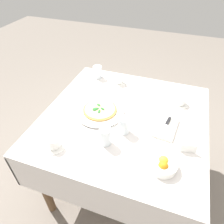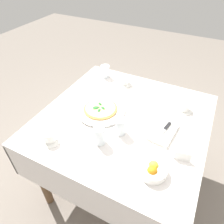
{
  "view_description": "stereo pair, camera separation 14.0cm",
  "coord_description": "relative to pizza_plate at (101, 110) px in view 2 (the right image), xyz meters",
  "views": [
    {
      "loc": [
        1.01,
        0.27,
        1.69
      ],
      "look_at": [
        0.01,
        -0.09,
        0.78
      ],
      "focal_mm": 32.97,
      "sensor_mm": 36.0,
      "label": 1
    },
    {
      "loc": [
        0.96,
        0.39,
        1.69
      ],
      "look_at": [
        0.01,
        -0.09,
        0.78
      ],
      "focal_mm": 32.97,
      "sensor_mm": 36.0,
      "label": 2
    }
  ],
  "objects": [
    {
      "name": "citrus_bowl",
      "position": [
        0.31,
        0.48,
        0.02
      ],
      "size": [
        0.15,
        0.15,
        0.06
      ],
      "color": "white",
      "rests_on": "dining_table"
    },
    {
      "name": "pizza_plate",
      "position": [
        0.0,
        0.0,
        0.0
      ],
      "size": [
        0.34,
        0.34,
        0.02
      ],
      "color": "white",
      "rests_on": "dining_table"
    },
    {
      "name": "dinner_knife",
      "position": [
        0.01,
        0.45,
        0.01
      ],
      "size": [
        0.19,
        0.06,
        0.01
      ],
      "rotation": [
        0.0,
        0.0,
        -0.2
      ],
      "color": "silver",
      "rests_on": "napkin_folded"
    },
    {
      "name": "dining_table",
      "position": [
        -0.01,
        0.17,
        -0.15
      ],
      "size": [
        1.08,
        1.08,
        0.76
      ],
      "color": "white",
      "rests_on": "ground_plane"
    },
    {
      "name": "napkin_folded",
      "position": [
        0.01,
        0.45,
        -0.0
      ],
      "size": [
        0.23,
        0.15,
        0.02
      ],
      "rotation": [
        0.0,
        0.0,
        -0.1
      ],
      "color": "white",
      "rests_on": "dining_table"
    },
    {
      "name": "menu_card",
      "position": [
        0.16,
        0.6,
        0.02
      ],
      "size": [
        0.02,
        0.09,
        0.06
      ],
      "rotation": [
        0.0,
        0.0,
        4.93
      ],
      "color": "white",
      "rests_on": "dining_table"
    },
    {
      "name": "ground_plane",
      "position": [
        -0.01,
        0.17,
        -0.77
      ],
      "size": [
        8.0,
        8.0,
        0.0
      ],
      "primitive_type": "plane",
      "color": "slate"
    },
    {
      "name": "pizza",
      "position": [
        0.0,
        -0.0,
        0.01
      ],
      "size": [
        0.23,
        0.23,
        0.02
      ],
      "color": "#C68E47",
      "rests_on": "pizza_plate"
    },
    {
      "name": "water_glass_left_edge",
      "position": [
        0.12,
        0.21,
        0.04
      ],
      "size": [
        0.07,
        0.07,
        0.11
      ],
      "color": "white",
      "rests_on": "dining_table"
    },
    {
      "name": "coffee_cup_far_right",
      "position": [
        0.37,
        -0.13,
        0.02
      ],
      "size": [
        0.13,
        0.13,
        0.07
      ],
      "color": "white",
      "rests_on": "dining_table"
    },
    {
      "name": "coffee_cup_back_corner",
      "position": [
        -0.4,
        0.01,
        0.02
      ],
      "size": [
        0.13,
        0.13,
        0.07
      ],
      "color": "white",
      "rests_on": "dining_table"
    },
    {
      "name": "coffee_cup_near_left",
      "position": [
        -0.27,
        0.51,
        0.02
      ],
      "size": [
        0.13,
        0.13,
        0.06
      ],
      "color": "white",
      "rests_on": "dining_table"
    },
    {
      "name": "water_glass_far_left",
      "position": [
        0.25,
        0.14,
        0.04
      ],
      "size": [
        0.07,
        0.07,
        0.11
      ],
      "color": "white",
      "rests_on": "dining_table"
    },
    {
      "name": "water_glass_right_edge",
      "position": [
        -0.43,
        -0.19,
        0.03
      ],
      "size": [
        0.07,
        0.07,
        0.1
      ],
      "color": "white",
      "rests_on": "dining_table"
    }
  ]
}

